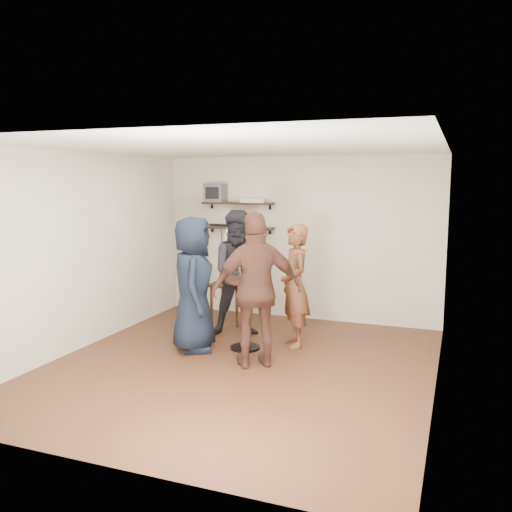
{
  "coord_description": "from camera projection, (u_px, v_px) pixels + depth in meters",
  "views": [
    {
      "loc": [
        2.42,
        -5.81,
        2.24
      ],
      "look_at": [
        0.06,
        0.4,
        1.3
      ],
      "focal_mm": 38.0,
      "sensor_mm": 36.0,
      "label": 1
    }
  ],
  "objects": [
    {
      "name": "room",
      "position": [
        239.0,
        260.0,
        6.36
      ],
      "size": [
        4.58,
        5.08,
        2.68
      ],
      "color": "#452816",
      "rests_on": "ground"
    },
    {
      "name": "shelf_upper",
      "position": [
        238.0,
        203.0,
        8.83
      ],
      "size": [
        1.2,
        0.25,
        0.04
      ],
      "primitive_type": "cube",
      "color": "black",
      "rests_on": "room"
    },
    {
      "name": "shelf_lower",
      "position": [
        238.0,
        228.0,
        8.89
      ],
      "size": [
        1.2,
        0.25,
        0.04
      ],
      "primitive_type": "cube",
      "color": "black",
      "rests_on": "room"
    },
    {
      "name": "crt_monitor",
      "position": [
        216.0,
        193.0,
        8.94
      ],
      "size": [
        0.32,
        0.3,
        0.3
      ],
      "primitive_type": "cube",
      "color": "#59595B",
      "rests_on": "shelf_upper"
    },
    {
      "name": "dvd_deck",
      "position": [
        254.0,
        201.0,
        8.72
      ],
      "size": [
        0.4,
        0.24,
        0.06
      ],
      "primitive_type": "cube",
      "color": "silver",
      "rests_on": "shelf_upper"
    },
    {
      "name": "radio",
      "position": [
        236.0,
        224.0,
        8.89
      ],
      "size": [
        0.22,
        0.1,
        0.1
      ],
      "primitive_type": "cube",
      "color": "black",
      "rests_on": "shelf_lower"
    },
    {
      "name": "power_strip",
      "position": [
        218.0,
        225.0,
        9.06
      ],
      "size": [
        0.3,
        0.05,
        0.03
      ],
      "primitive_type": "cube",
      "color": "black",
      "rests_on": "shelf_lower"
    },
    {
      "name": "side_table",
      "position": [
        229.0,
        289.0,
        8.47
      ],
      "size": [
        0.53,
        0.53,
        0.64
      ],
      "rotation": [
        0.0,
        0.0,
        0.0
      ],
      "color": "black",
      "rests_on": "room"
    },
    {
      "name": "vase_lilies",
      "position": [
        229.0,
        265.0,
        8.41
      ],
      "size": [
        0.19,
        0.19,
        0.91
      ],
      "rotation": [
        0.0,
        0.0,
        0.0
      ],
      "color": "white",
      "rests_on": "side_table"
    },
    {
      "name": "drinks_table",
      "position": [
        245.0,
        304.0,
        7.14
      ],
      "size": [
        0.52,
        0.52,
        0.95
      ],
      "color": "black",
      "rests_on": "room"
    },
    {
      "name": "wine_glass_fl",
      "position": [
        240.0,
        269.0,
        7.06
      ],
      "size": [
        0.07,
        0.07,
        0.2
      ],
      "color": "silver",
      "rests_on": "drinks_table"
    },
    {
      "name": "wine_glass_fr",
      "position": [
        249.0,
        268.0,
        7.03
      ],
      "size": [
        0.07,
        0.07,
        0.22
      ],
      "color": "silver",
      "rests_on": "drinks_table"
    },
    {
      "name": "wine_glass_bl",
      "position": [
        245.0,
        268.0,
        7.15
      ],
      "size": [
        0.07,
        0.07,
        0.2
      ],
      "color": "silver",
      "rests_on": "drinks_table"
    },
    {
      "name": "wine_glass_br",
      "position": [
        247.0,
        268.0,
        7.06
      ],
      "size": [
        0.07,
        0.07,
        0.21
      ],
      "color": "silver",
      "rests_on": "drinks_table"
    },
    {
      "name": "person_plaid",
      "position": [
        295.0,
        286.0,
        7.24
      ],
      "size": [
        0.66,
        0.72,
        1.66
      ],
      "primitive_type": "imported",
      "rotation": [
        0.0,
        0.0,
        -1.01
      ],
      "color": "#AD132A",
      "rests_on": "room"
    },
    {
      "name": "person_dark",
      "position": [
        241.0,
        273.0,
        7.76
      ],
      "size": [
        1.1,
        1.01,
        1.81
      ],
      "primitive_type": "imported",
      "rotation": [
        0.0,
        0.0,
        0.48
      ],
      "color": "black",
      "rests_on": "room"
    },
    {
      "name": "person_navy",
      "position": [
        193.0,
        284.0,
        7.06
      ],
      "size": [
        0.87,
        1.02,
        1.77
      ],
      "primitive_type": "imported",
      "rotation": [
        0.0,
        0.0,
        2.0
      ],
      "color": "black",
      "rests_on": "room"
    },
    {
      "name": "person_brown",
      "position": [
        257.0,
        290.0,
        6.44
      ],
      "size": [
        1.16,
        0.99,
        1.87
      ],
      "primitive_type": "imported",
      "rotation": [
        0.0,
        0.0,
        3.73
      ],
      "color": "#4E2B21",
      "rests_on": "room"
    }
  ]
}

